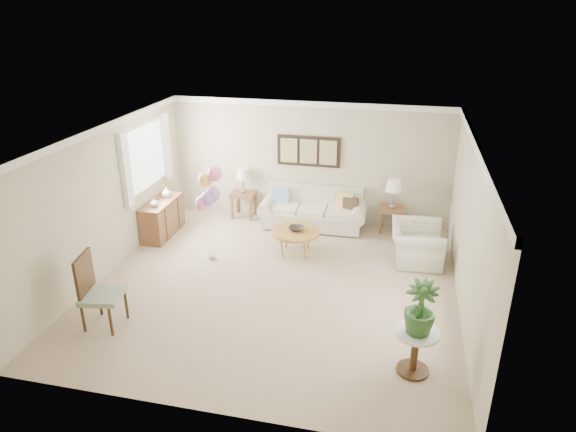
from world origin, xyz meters
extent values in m
plane|color=tan|center=(0.00, 0.00, 0.00)|extent=(6.00, 6.00, 0.00)
cube|color=#BDB49A|center=(0.00, 3.00, 1.30)|extent=(6.00, 0.04, 2.60)
cube|color=#BDB49A|center=(0.00, -3.00, 1.30)|extent=(6.00, 0.04, 2.60)
cube|color=#BDB49A|center=(-3.00, 0.00, 1.30)|extent=(0.04, 6.00, 2.60)
cube|color=#BDB49A|center=(3.00, 0.00, 1.30)|extent=(0.04, 6.00, 2.60)
cube|color=white|center=(0.00, 0.00, 2.59)|extent=(6.00, 6.00, 0.02)
cube|color=white|center=(0.00, 2.97, 2.54)|extent=(6.00, 0.06, 0.12)
cube|color=white|center=(-2.97, 0.00, 2.54)|extent=(0.06, 6.00, 0.12)
cube|color=white|center=(2.97, 0.00, 2.54)|extent=(0.06, 6.00, 0.12)
cube|color=white|center=(-2.98, 1.50, 1.65)|extent=(0.04, 1.40, 1.20)
cube|color=white|center=(-2.94, 0.65, 1.65)|extent=(0.10, 0.22, 1.40)
cube|color=white|center=(-2.94, 2.35, 1.65)|extent=(0.10, 0.22, 1.40)
cube|color=black|center=(0.00, 2.97, 1.55)|extent=(1.35, 0.04, 0.65)
cube|color=#8C8C59|center=(-0.42, 2.94, 1.55)|extent=(0.36, 0.02, 0.52)
cube|color=#8C8C59|center=(0.00, 2.94, 1.55)|extent=(0.36, 0.02, 0.52)
cube|color=#8C8C59|center=(0.42, 2.94, 1.55)|extent=(0.36, 0.02, 0.52)
cube|color=beige|center=(0.18, 2.57, 0.20)|extent=(2.06, 0.88, 0.34)
cube|color=beige|center=(0.18, 2.87, 0.58)|extent=(2.05, 0.24, 0.51)
cylinder|color=beige|center=(-0.79, 2.57, 0.42)|extent=(0.31, 0.84, 0.30)
cylinder|color=beige|center=(1.16, 2.57, 0.42)|extent=(0.31, 0.84, 0.30)
cube|color=beige|center=(-0.40, 2.52, 0.41)|extent=(0.57, 0.68, 0.11)
cube|color=beige|center=(0.18, 2.52, 0.41)|extent=(0.57, 0.68, 0.11)
cube|color=beige|center=(0.77, 2.52, 0.41)|extent=(0.57, 0.68, 0.11)
cube|color=#81ADD1|center=(-0.54, 2.68, 0.61)|extent=(0.35, 0.11, 0.35)
cube|color=#F0BB75|center=(0.84, 2.68, 0.61)|extent=(0.35, 0.11, 0.35)
cube|color=#392E1C|center=(0.98, 2.61, 0.56)|extent=(0.32, 0.09, 0.32)
cube|color=beige|center=(0.18, 2.57, 0.02)|extent=(1.86, 0.75, 0.04)
cube|color=brown|center=(-1.41, 2.79, 0.54)|extent=(0.53, 0.48, 0.08)
cube|color=brown|center=(-1.63, 2.60, 0.25)|extent=(0.05, 0.05, 0.50)
cube|color=brown|center=(-1.20, 2.60, 0.25)|extent=(0.05, 0.05, 0.50)
cube|color=brown|center=(-1.63, 2.98, 0.25)|extent=(0.05, 0.05, 0.50)
cube|color=brown|center=(-1.20, 2.98, 0.25)|extent=(0.05, 0.05, 0.50)
cube|color=brown|center=(1.82, 2.70, 0.50)|extent=(0.50, 0.45, 0.07)
cube|color=brown|center=(1.63, 2.52, 0.23)|extent=(0.05, 0.05, 0.47)
cube|color=brown|center=(2.02, 2.52, 0.23)|extent=(0.05, 0.05, 0.47)
cube|color=brown|center=(1.63, 2.88, 0.23)|extent=(0.05, 0.05, 0.47)
cube|color=brown|center=(2.02, 2.88, 0.23)|extent=(0.05, 0.05, 0.47)
cylinder|color=gray|center=(-1.41, 2.79, 0.60)|extent=(0.13, 0.13, 0.05)
cylinder|color=gray|center=(-1.41, 2.79, 0.77)|extent=(0.04, 0.04, 0.27)
cone|color=silver|center=(-1.41, 2.79, 1.01)|extent=(0.31, 0.31, 0.22)
cylinder|color=gray|center=(1.82, 2.70, 0.57)|extent=(0.14, 0.14, 0.06)
cylinder|color=gray|center=(1.82, 2.70, 0.75)|extent=(0.04, 0.04, 0.31)
cone|color=silver|center=(1.82, 2.70, 1.03)|extent=(0.35, 0.35, 0.24)
cylinder|color=#A8782E|center=(0.09, 1.28, 0.45)|extent=(0.93, 0.93, 0.05)
cylinder|color=#A8782E|center=(0.31, 1.50, 0.21)|extent=(0.04, 0.04, 0.42)
cylinder|color=#A8782E|center=(-0.13, 1.50, 0.21)|extent=(0.04, 0.04, 0.42)
cylinder|color=#A8782E|center=(-0.13, 1.06, 0.21)|extent=(0.04, 0.04, 0.42)
cylinder|color=#A8782E|center=(0.31, 1.06, 0.21)|extent=(0.04, 0.04, 0.42)
imported|color=black|center=(0.09, 1.30, 0.51)|extent=(0.28, 0.28, 0.07)
imported|color=beige|center=(2.33, 1.48, 0.34)|extent=(0.97, 1.10, 0.69)
cylinder|color=silver|center=(2.30, -1.72, 0.61)|extent=(0.58, 0.58, 0.04)
cylinder|color=#3A2412|center=(2.30, -1.72, 0.30)|extent=(0.10, 0.10, 0.58)
cylinder|color=#3A2412|center=(2.30, -1.72, 0.00)|extent=(0.43, 0.43, 0.01)
imported|color=#26511E|center=(2.30, -1.75, 0.99)|extent=(0.51, 0.51, 0.72)
cube|color=gray|center=(-2.18, -1.66, 0.50)|extent=(0.64, 0.64, 0.08)
cylinder|color=#3A2412|center=(-2.40, -1.88, 0.23)|extent=(0.04, 0.04, 0.46)
cylinder|color=#3A2412|center=(-1.96, -1.88, 0.23)|extent=(0.04, 0.04, 0.46)
cylinder|color=#3A2412|center=(-2.40, -1.44, 0.23)|extent=(0.04, 0.04, 0.46)
cylinder|color=#3A2412|center=(-1.96, -1.44, 0.23)|extent=(0.04, 0.04, 0.46)
cube|color=#3A2412|center=(-2.42, -1.66, 0.83)|extent=(0.13, 0.53, 0.61)
cube|color=brown|center=(-2.76, 1.50, 0.37)|extent=(0.45, 1.20, 0.74)
cube|color=#3A2412|center=(-2.75, 1.20, 0.37)|extent=(0.46, 0.02, 0.70)
cube|color=#3A2412|center=(-2.75, 1.80, 0.37)|extent=(0.46, 0.02, 0.70)
imported|color=silver|center=(-2.74, 1.21, 0.82)|extent=(0.20, 0.20, 0.17)
imported|color=silver|center=(-2.74, 1.76, 0.84)|extent=(0.22, 0.22, 0.20)
cube|color=gray|center=(-1.39, 0.68, 0.04)|extent=(0.09, 0.09, 0.07)
ellipsoid|color=pink|center=(-1.46, 0.58, 1.16)|extent=(0.25, 0.25, 0.29)
cylinder|color=silver|center=(-1.42, 0.63, 0.55)|extent=(0.01, 0.01, 0.95)
ellipsoid|color=#A279CB|center=(-1.28, 0.64, 1.32)|extent=(0.25, 0.25, 0.29)
cylinder|color=silver|center=(-1.33, 0.66, 0.63)|extent=(0.01, 0.01, 1.11)
ellipsoid|color=#FFC152|center=(-1.47, 0.79, 1.53)|extent=(0.25, 0.25, 0.29)
cylinder|color=silver|center=(-1.43, 0.73, 0.73)|extent=(0.01, 0.01, 1.31)
ellipsoid|color=pink|center=(-1.27, 0.77, 1.67)|extent=(0.25, 0.25, 0.29)
cylinder|color=silver|center=(-1.33, 0.73, 0.80)|extent=(0.01, 0.01, 1.45)
ellipsoid|color=#A279CB|center=(-1.35, 0.58, 1.25)|extent=(0.25, 0.25, 0.29)
cylinder|color=silver|center=(-1.37, 0.63, 0.59)|extent=(0.01, 0.01, 1.04)
camera|label=1|loc=(1.90, -7.35, 4.50)|focal=32.00mm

